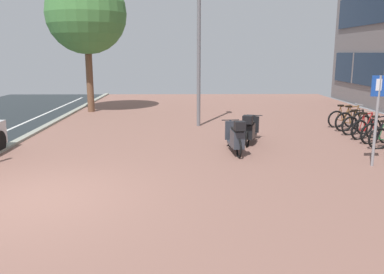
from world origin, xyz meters
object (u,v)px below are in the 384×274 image
object	(u,v)px
bicycle_rack_05	(366,129)
bicycle_rack_08	(344,119)
bicycle_rack_04	(379,133)
scooter_near	(250,130)
parking_sign	(377,110)
street_tree	(86,14)
bicycle_rack_06	(357,125)
lamp_post	(199,34)
scooter_mid	(236,137)
bicycle_rack_07	(352,121)

from	to	relation	value
bicycle_rack_05	bicycle_rack_08	bearing A→B (deg)	87.68
bicycle_rack_04	scooter_near	bearing A→B (deg)	179.56
parking_sign	street_tree	world-z (taller)	street_tree
bicycle_rack_04	bicycle_rack_06	bearing A→B (deg)	93.31
lamp_post	street_tree	distance (m)	6.45
bicycle_rack_08	parking_sign	size ratio (longest dim) A/B	0.58
parking_sign	scooter_mid	bearing A→B (deg)	158.02
bicycle_rack_05	scooter_mid	distance (m)	4.90
parking_sign	bicycle_rack_08	bearing A→B (deg)	75.68
bicycle_rack_06	bicycle_rack_08	distance (m)	1.39
parking_sign	bicycle_rack_05	bearing A→B (deg)	68.44
bicycle_rack_08	lamp_post	distance (m)	6.32
lamp_post	street_tree	xyz separation A→B (m)	(-5.02, 3.91, 1.08)
bicycle_rack_05	street_tree	bearing A→B (deg)	148.37
scooter_mid	street_tree	bearing A→B (deg)	125.38
bicycle_rack_06	scooter_near	xyz separation A→B (m)	(-3.92, -1.36, 0.11)
parking_sign	lamp_post	distance (m)	7.34
bicycle_rack_05	lamp_post	world-z (taller)	lamp_post
street_tree	bicycle_rack_06	bearing A→B (deg)	-28.78
bicycle_rack_06	parking_sign	size ratio (longest dim) A/B	0.56
scooter_mid	street_tree	xyz separation A→B (m)	(-5.90, 8.31, 4.05)
bicycle_rack_05	bicycle_rack_07	size ratio (longest dim) A/B	0.89
bicycle_rack_05	bicycle_rack_07	distance (m)	1.40
parking_sign	bicycle_rack_06	bearing A→B (deg)	72.05
scooter_near	scooter_mid	bearing A→B (deg)	-115.69
bicycle_rack_08	bicycle_rack_04	bearing A→B (deg)	-90.14
scooter_near	bicycle_rack_06	bearing A→B (deg)	19.12
bicycle_rack_04	bicycle_rack_08	distance (m)	2.78
bicycle_rack_05	bicycle_rack_08	distance (m)	2.09
bicycle_rack_08	parking_sign	world-z (taller)	parking_sign
bicycle_rack_06	parking_sign	world-z (taller)	parking_sign
bicycle_rack_05	scooter_near	size ratio (longest dim) A/B	0.71
bicycle_rack_06	bicycle_rack_07	size ratio (longest dim) A/B	0.90
bicycle_rack_08	lamp_post	world-z (taller)	lamp_post
bicycle_rack_07	scooter_mid	distance (m)	5.67
bicycle_rack_08	scooter_mid	size ratio (longest dim) A/B	0.69
bicycle_rack_05	lamp_post	size ratio (longest dim) A/B	0.20
bicycle_rack_06	bicycle_rack_04	bearing A→B (deg)	-86.69
bicycle_rack_05	street_tree	xyz separation A→B (m)	(-10.42, 6.42, 4.18)
bicycle_rack_04	bicycle_rack_05	world-z (taller)	bicycle_rack_04
parking_sign	lamp_post	bearing A→B (deg)	125.92
bicycle_rack_06	scooter_near	size ratio (longest dim) A/B	0.72
bicycle_rack_04	bicycle_rack_07	size ratio (longest dim) A/B	0.94
scooter_near	street_tree	world-z (taller)	street_tree
parking_sign	street_tree	size ratio (longest dim) A/B	0.35
bicycle_rack_06	lamp_post	distance (m)	6.49
bicycle_rack_05	bicycle_rack_08	xyz separation A→B (m)	(0.08, 2.09, -0.01)
bicycle_rack_04	bicycle_rack_06	world-z (taller)	bicycle_rack_04
bicycle_rack_07	scooter_near	world-z (taller)	bicycle_rack_07
bicycle_rack_04	lamp_post	xyz separation A→B (m)	(-5.48, 3.20, 3.10)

